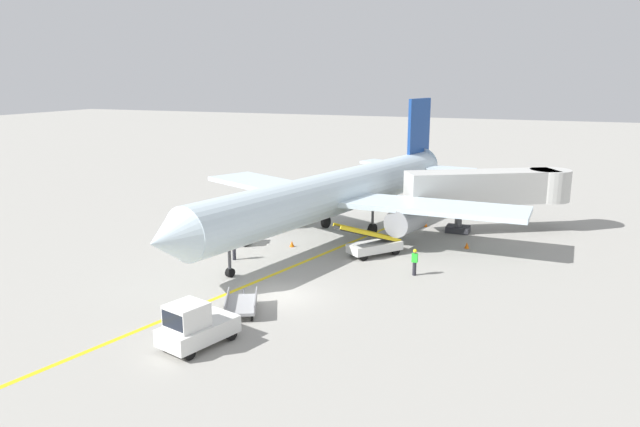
{
  "coord_description": "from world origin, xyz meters",
  "views": [
    {
      "loc": [
        13.81,
        -28.63,
        12.12
      ],
      "look_at": [
        -1.58,
        10.0,
        2.5
      ],
      "focal_mm": 33.49,
      "sensor_mm": 36.0,
      "label": 1
    }
  ],
  "objects_px": {
    "jet_bridge": "(498,187)",
    "pushback_tug": "(195,326)",
    "safety_cone_nose_right": "(280,225)",
    "baggage_tug_near_wing": "(233,232)",
    "baggage_cart_loaded": "(241,304)",
    "safety_cone_wingtip_right": "(426,224)",
    "ground_crew_wing_walker": "(234,247)",
    "safety_cone_nose_left": "(211,247)",
    "safety_cone_wingtip_left": "(292,244)",
    "safety_cone_tail_area": "(467,245)",
    "airliner": "(339,192)",
    "ground_crew_marshaller": "(415,261)",
    "belt_loader_forward_hold": "(373,245)"
  },
  "relations": [
    {
      "from": "jet_bridge",
      "to": "baggage_tug_near_wing",
      "type": "height_order",
      "value": "jet_bridge"
    },
    {
      "from": "airliner",
      "to": "jet_bridge",
      "type": "bearing_deg",
      "value": 28.39
    },
    {
      "from": "ground_crew_marshaller",
      "to": "safety_cone_wingtip_right",
      "type": "xyz_separation_m",
      "value": [
        -1.92,
        12.43,
        -0.69
      ]
    },
    {
      "from": "ground_crew_wing_walker",
      "to": "safety_cone_wingtip_left",
      "type": "relative_size",
      "value": 3.86
    },
    {
      "from": "pushback_tug",
      "to": "safety_cone_wingtip_left",
      "type": "bearing_deg",
      "value": 99.08
    },
    {
      "from": "baggage_tug_near_wing",
      "to": "safety_cone_wingtip_left",
      "type": "height_order",
      "value": "baggage_tug_near_wing"
    },
    {
      "from": "baggage_cart_loaded",
      "to": "safety_cone_wingtip_left",
      "type": "xyz_separation_m",
      "value": [
        -2.65,
        12.26,
        -0.25
      ]
    },
    {
      "from": "safety_cone_nose_right",
      "to": "baggage_tug_near_wing",
      "type": "bearing_deg",
      "value": -101.24
    },
    {
      "from": "baggage_cart_loaded",
      "to": "ground_crew_wing_walker",
      "type": "distance_m",
      "value": 9.39
    },
    {
      "from": "baggage_tug_near_wing",
      "to": "safety_cone_nose_right",
      "type": "relative_size",
      "value": 6.13
    },
    {
      "from": "pushback_tug",
      "to": "safety_cone_nose_right",
      "type": "bearing_deg",
      "value": 105.35
    },
    {
      "from": "safety_cone_nose_right",
      "to": "pushback_tug",
      "type": "bearing_deg",
      "value": -74.65
    },
    {
      "from": "baggage_tug_near_wing",
      "to": "ground_crew_wing_walker",
      "type": "height_order",
      "value": "baggage_tug_near_wing"
    },
    {
      "from": "ground_crew_wing_walker",
      "to": "safety_cone_wingtip_right",
      "type": "distance_m",
      "value": 17.08
    },
    {
      "from": "pushback_tug",
      "to": "safety_cone_nose_right",
      "type": "xyz_separation_m",
      "value": [
        -5.81,
        21.15,
        -0.77
      ]
    },
    {
      "from": "jet_bridge",
      "to": "safety_cone_wingtip_left",
      "type": "relative_size",
      "value": 28.11
    },
    {
      "from": "baggage_tug_near_wing",
      "to": "safety_cone_wingtip_left",
      "type": "bearing_deg",
      "value": 13.78
    },
    {
      "from": "safety_cone_wingtip_right",
      "to": "safety_cone_tail_area",
      "type": "height_order",
      "value": "same"
    },
    {
      "from": "airliner",
      "to": "baggage_tug_near_wing",
      "type": "relative_size",
      "value": 12.96
    },
    {
      "from": "airliner",
      "to": "safety_cone_nose_left",
      "type": "height_order",
      "value": "airliner"
    },
    {
      "from": "baggage_tug_near_wing",
      "to": "safety_cone_nose_left",
      "type": "relative_size",
      "value": 6.13
    },
    {
      "from": "belt_loader_forward_hold",
      "to": "safety_cone_wingtip_right",
      "type": "relative_size",
      "value": 10.66
    },
    {
      "from": "ground_crew_wing_walker",
      "to": "airliner",
      "type": "bearing_deg",
      "value": 62.82
    },
    {
      "from": "baggage_tug_near_wing",
      "to": "safety_cone_tail_area",
      "type": "height_order",
      "value": "baggage_tug_near_wing"
    },
    {
      "from": "ground_crew_marshaller",
      "to": "jet_bridge",
      "type": "bearing_deg",
      "value": 74.96
    },
    {
      "from": "baggage_cart_loaded",
      "to": "pushback_tug",
      "type": "bearing_deg",
      "value": -90.08
    },
    {
      "from": "ground_crew_wing_walker",
      "to": "safety_cone_nose_right",
      "type": "distance_m",
      "value": 8.96
    },
    {
      "from": "belt_loader_forward_hold",
      "to": "safety_cone_tail_area",
      "type": "distance_m",
      "value": 7.14
    },
    {
      "from": "pushback_tug",
      "to": "safety_cone_wingtip_left",
      "type": "xyz_separation_m",
      "value": [
        -2.65,
        16.57,
        -0.77
      ]
    },
    {
      "from": "safety_cone_wingtip_right",
      "to": "ground_crew_wing_walker",
      "type": "bearing_deg",
      "value": -126.28
    },
    {
      "from": "baggage_cart_loaded",
      "to": "safety_cone_wingtip_right",
      "type": "xyz_separation_m",
      "value": [
        5.14,
        21.72,
        -0.25
      ]
    },
    {
      "from": "pushback_tug",
      "to": "safety_cone_nose_right",
      "type": "height_order",
      "value": "pushback_tug"
    },
    {
      "from": "safety_cone_wingtip_right",
      "to": "safety_cone_tail_area",
      "type": "bearing_deg",
      "value": -51.6
    },
    {
      "from": "baggage_cart_loaded",
      "to": "safety_cone_wingtip_left",
      "type": "bearing_deg",
      "value": 102.2
    },
    {
      "from": "pushback_tug",
      "to": "safety_cone_nose_left",
      "type": "bearing_deg",
      "value": 119.31
    },
    {
      "from": "jet_bridge",
      "to": "baggage_tug_near_wing",
      "type": "xyz_separation_m",
      "value": [
        -17.54,
        -11.31,
        -2.62
      ]
    },
    {
      "from": "ground_crew_marshaller",
      "to": "safety_cone_nose_right",
      "type": "relative_size",
      "value": 3.86
    },
    {
      "from": "ground_crew_wing_walker",
      "to": "safety_cone_tail_area",
      "type": "distance_m",
      "value": 16.6
    },
    {
      "from": "jet_bridge",
      "to": "belt_loader_forward_hold",
      "type": "bearing_deg",
      "value": -125.23
    },
    {
      "from": "baggage_tug_near_wing",
      "to": "baggage_cart_loaded",
      "type": "xyz_separation_m",
      "value": [
        6.93,
        -11.22,
        -0.46
      ]
    },
    {
      "from": "airliner",
      "to": "safety_cone_tail_area",
      "type": "relative_size",
      "value": 79.44
    },
    {
      "from": "jet_bridge",
      "to": "pushback_tug",
      "type": "xyz_separation_m",
      "value": [
        -10.62,
        -26.83,
        -2.55
      ]
    },
    {
      "from": "jet_bridge",
      "to": "safety_cone_wingtip_right",
      "type": "xyz_separation_m",
      "value": [
        -5.48,
        -0.81,
        -3.32
      ]
    },
    {
      "from": "pushback_tug",
      "to": "safety_cone_wingtip_right",
      "type": "relative_size",
      "value": 9.07
    },
    {
      "from": "pushback_tug",
      "to": "safety_cone_wingtip_left",
      "type": "distance_m",
      "value": 16.79
    },
    {
      "from": "jet_bridge",
      "to": "belt_loader_forward_hold",
      "type": "height_order",
      "value": "jet_bridge"
    },
    {
      "from": "safety_cone_wingtip_right",
      "to": "safety_cone_tail_area",
      "type": "distance_m",
      "value": 6.58
    },
    {
      "from": "safety_cone_nose_left",
      "to": "safety_cone_tail_area",
      "type": "height_order",
      "value": "same"
    },
    {
      "from": "pushback_tug",
      "to": "safety_cone_nose_right",
      "type": "relative_size",
      "value": 9.07
    },
    {
      "from": "baggage_cart_loaded",
      "to": "safety_cone_nose_right",
      "type": "distance_m",
      "value": 17.82
    }
  ]
}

